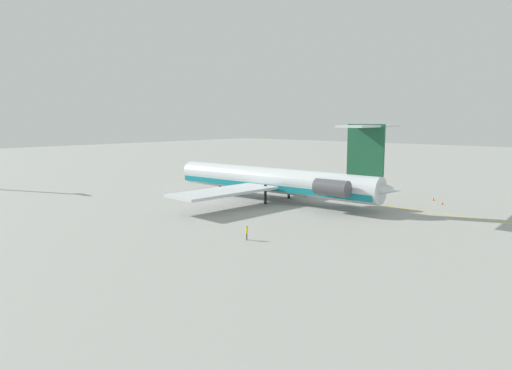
# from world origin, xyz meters

# --- Properties ---
(ground) EXTENTS (385.05, 385.05, 0.00)m
(ground) POSITION_xyz_m (0.00, 0.00, 0.00)
(ground) COLOR #9E9E99
(main_jetliner) EXTENTS (45.38, 40.30, 13.22)m
(main_jetliner) POSITION_xyz_m (-0.94, 9.23, 3.60)
(main_jetliner) COLOR silver
(main_jetliner) RESTS_ON ground
(ground_crew_near_nose) EXTENTS (0.29, 0.44, 1.79)m
(ground_crew_near_nose) POSITION_xyz_m (25.75, -12.29, 1.13)
(ground_crew_near_nose) COLOR black
(ground_crew_near_nose) RESTS_ON ground
(ground_crew_near_tail) EXTENTS (0.35, 0.32, 1.72)m
(ground_crew_near_tail) POSITION_xyz_m (-14.42, 31.58, 1.09)
(ground_crew_near_tail) COLOR black
(ground_crew_near_tail) RESTS_ON ground
(safety_cone_nose) EXTENTS (0.40, 0.40, 0.55)m
(safety_cone_nose) POSITION_xyz_m (25.84, -1.69, 0.28)
(safety_cone_nose) COLOR #EA590F
(safety_cone_nose) RESTS_ON ground
(safety_cone_wingtip) EXTENTS (0.40, 0.40, 0.55)m
(safety_cone_wingtip) POSITION_xyz_m (-20.89, -9.03, 0.28)
(safety_cone_wingtip) COLOR #EA590F
(safety_cone_wingtip) RESTS_ON ground
(safety_cone_tail) EXTENTS (0.40, 0.40, 0.55)m
(safety_cone_tail) POSITION_xyz_m (-23.38, -6.18, 0.28)
(safety_cone_tail) COLOR #EA590F
(safety_cone_tail) RESTS_ON ground
(taxiway_centreline) EXTENTS (78.57, 2.93, 0.01)m
(taxiway_centreline) POSITION_xyz_m (0.33, 0.42, 0.00)
(taxiway_centreline) COLOR gold
(taxiway_centreline) RESTS_ON ground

